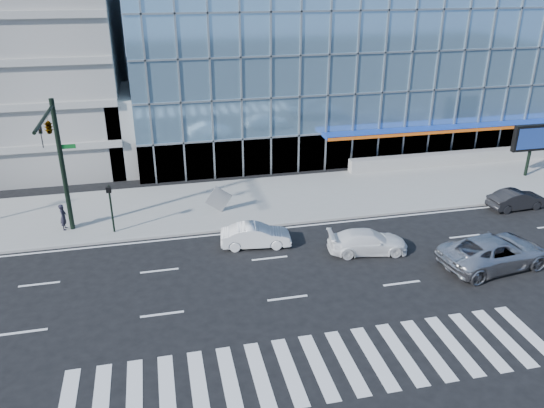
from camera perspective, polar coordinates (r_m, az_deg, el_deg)
The scene contains 14 objects.
ground at distance 29.47m, azimuth -0.25°, elevation -5.86°, with size 160.00×160.00×0.00m, color black.
sidewalk at distance 36.48m, azimuth -2.99°, elevation 0.31°, with size 120.00×8.00×0.15m, color gray.
theatre_building at distance 55.09m, azimuth 8.43°, elevation 16.12°, with size 42.00×26.00×15.00m, color #79A7CA.
ramp_block at distance 44.55m, azimuth -13.07°, elevation 8.08°, with size 6.00×8.00×6.00m, color gray.
retaining_wall at distance 49.07m, azimuth 25.05°, elevation 4.99°, with size 30.00×0.80×1.00m, color gray.
traffic_signal at distance 31.23m, azimuth -22.47°, elevation 6.33°, with size 1.14×5.74×8.00m.
ped_signal_post at distance 32.56m, azimuth -16.99°, elevation 0.23°, with size 0.30×0.33×3.00m.
marquee_sign at distance 44.51m, azimuth 26.22°, elevation 6.31°, with size 3.20×0.43×4.00m.
silver_suv at distance 30.74m, azimuth 22.83°, elevation -4.78°, with size 2.82×6.11×1.70m, color #B8B8BD.
white_suv at distance 30.29m, azimuth 10.25°, elevation -4.01°, with size 1.83×4.49×1.30m, color white.
white_sedan at distance 30.46m, azimuth -1.77°, elevation -3.42°, with size 1.40×4.01×1.32m, color white.
dark_sedan at distance 38.84m, azimuth 24.84°, elevation 0.44°, with size 1.37×3.92×1.29m, color black.
pedestrian at distance 34.39m, azimuth -21.53°, elevation -1.30°, with size 0.60×0.39×1.64m, color black.
tilted_panel at distance 34.45m, azimuth -5.75°, elevation 0.53°, with size 1.30×0.06×1.30m, color gray.
Camera 1 is at (-5.56, -25.02, 14.54)m, focal length 35.00 mm.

